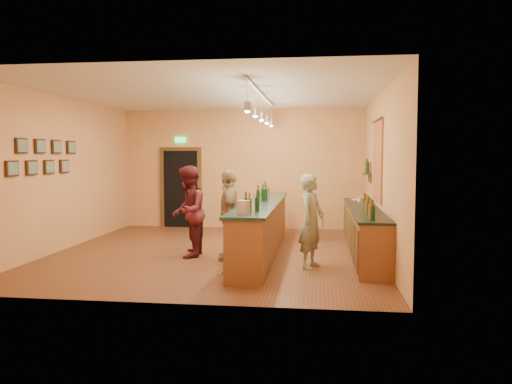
# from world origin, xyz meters

# --- Properties ---
(floor) EXTENTS (7.00, 7.00, 0.00)m
(floor) POSITION_xyz_m (0.00, 0.00, 0.00)
(floor) COLOR #5B331A
(floor) RESTS_ON ground
(ceiling) EXTENTS (6.50, 7.00, 0.02)m
(ceiling) POSITION_xyz_m (0.00, 0.00, 3.20)
(ceiling) COLOR silver
(ceiling) RESTS_ON wall_back
(wall_back) EXTENTS (6.50, 0.02, 3.20)m
(wall_back) POSITION_xyz_m (0.00, 3.50, 1.60)
(wall_back) COLOR #D3864F
(wall_back) RESTS_ON floor
(wall_front) EXTENTS (6.50, 0.02, 3.20)m
(wall_front) POSITION_xyz_m (0.00, -3.50, 1.60)
(wall_front) COLOR #D3864F
(wall_front) RESTS_ON floor
(wall_left) EXTENTS (0.02, 7.00, 3.20)m
(wall_left) POSITION_xyz_m (-3.25, 0.00, 1.60)
(wall_left) COLOR #D3864F
(wall_left) RESTS_ON floor
(wall_right) EXTENTS (0.02, 7.00, 3.20)m
(wall_right) POSITION_xyz_m (3.25, 0.00, 1.60)
(wall_right) COLOR #D3864F
(wall_right) RESTS_ON floor
(doorway) EXTENTS (1.15, 0.09, 2.48)m
(doorway) POSITION_xyz_m (-1.70, 3.47, 1.13)
(doorway) COLOR black
(doorway) RESTS_ON wall_back
(tapestry) EXTENTS (0.03, 1.40, 1.60)m
(tapestry) POSITION_xyz_m (3.23, 0.40, 1.85)
(tapestry) COLOR #9A321E
(tapestry) RESTS_ON wall_right
(bottle_shelf) EXTENTS (0.17, 0.55, 0.54)m
(bottle_shelf) POSITION_xyz_m (3.17, 1.90, 1.67)
(bottle_shelf) COLOR #483315
(bottle_shelf) RESTS_ON wall_right
(picture_grid) EXTENTS (0.06, 2.20, 0.70)m
(picture_grid) POSITION_xyz_m (-3.21, -0.75, 1.95)
(picture_grid) COLOR #382111
(picture_grid) RESTS_ON wall_left
(back_counter) EXTENTS (0.60, 4.55, 1.27)m
(back_counter) POSITION_xyz_m (2.97, 0.18, 0.49)
(back_counter) COLOR brown
(back_counter) RESTS_ON floor
(tasting_bar) EXTENTS (0.73, 5.10, 1.38)m
(tasting_bar) POSITION_xyz_m (0.93, -0.00, 0.61)
(tasting_bar) COLOR brown
(tasting_bar) RESTS_ON floor
(pendant_track) EXTENTS (0.11, 4.60, 0.50)m
(pendant_track) POSITION_xyz_m (0.93, -0.00, 2.98)
(pendant_track) COLOR silver
(pendant_track) RESTS_ON ceiling
(bartender) EXTENTS (0.59, 0.71, 1.65)m
(bartender) POSITION_xyz_m (1.94, -1.11, 0.83)
(bartender) COLOR gray
(bartender) RESTS_ON floor
(customer_a) EXTENTS (0.74, 0.91, 1.78)m
(customer_a) POSITION_xyz_m (-0.46, -0.46, 0.89)
(customer_a) COLOR #59191E
(customer_a) RESTS_ON floor
(customer_b) EXTENTS (0.58, 1.06, 1.71)m
(customer_b) POSITION_xyz_m (0.38, -0.61, 0.86)
(customer_b) COLOR #997A51
(customer_b) RESTS_ON floor
(bar_stool) EXTENTS (0.31, 0.31, 0.64)m
(bar_stool) POSITION_xyz_m (2.04, 1.79, 0.50)
(bar_stool) COLOR #A07248
(bar_stool) RESTS_ON floor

